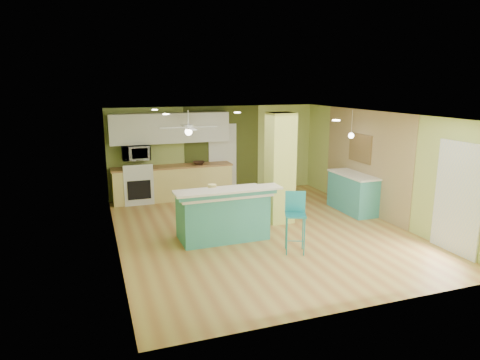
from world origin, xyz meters
The scene contains 23 objects.
floor centered at (0.00, 0.00, -0.01)m, with size 6.00×7.00×0.01m, color #A16C38.
ceiling centered at (0.00, 0.00, 2.50)m, with size 6.00×7.00×0.01m, color white.
wall_back centered at (0.00, 3.50, 1.25)m, with size 6.00×0.01×2.50m, color #B0C268.
wall_front centered at (0.00, -3.50, 1.25)m, with size 6.00×0.01×2.50m, color #B0C268.
wall_left centered at (-3.00, 0.00, 1.25)m, with size 0.01×7.00×2.50m, color #B0C268.
wall_right centered at (3.00, 0.00, 1.25)m, with size 0.01×7.00×2.50m, color #B0C268.
wood_panel centered at (2.99, 0.60, 1.25)m, with size 0.02×3.40×2.50m, color #927953.
olive_accent centered at (0.20, 3.49, 1.25)m, with size 2.20×0.02×2.50m, color #424A1D.
interior_door centered at (0.20, 3.46, 1.00)m, with size 0.82×0.05×2.00m, color white.
french_door centered at (2.97, -2.30, 1.05)m, with size 0.04×1.08×2.10m, color silver.
column centered at (0.65, 0.50, 1.25)m, with size 0.55×0.55×2.50m, color #BEC65B.
kitchen_run centered at (-1.30, 3.20, 0.47)m, with size 3.25×0.63×0.94m.
stove centered at (-2.25, 3.19, 0.46)m, with size 0.76×0.66×1.08m.
upper_cabinets centered at (-1.30, 3.32, 1.95)m, with size 3.20×0.34×0.80m, color silver.
microwave centered at (-2.25, 3.20, 1.35)m, with size 0.70×0.48×0.39m, color white.
ceiling_fan centered at (-1.10, 2.00, 2.08)m, with size 1.41×1.41×0.61m.
pendant_lamp centered at (2.65, 0.75, 1.88)m, with size 0.14×0.14×0.69m.
wall_decor centered at (2.96, 0.80, 1.55)m, with size 0.03×0.90×0.70m, color brown.
peninsula centered at (-0.91, -0.14, 0.52)m, with size 2.13×1.15×1.13m.
bar_stool centered at (0.18, -1.24, 0.77)m, with size 0.50×0.50×1.15m.
side_counter centered at (2.70, 0.61, 0.48)m, with size 0.63×1.48×0.95m.
fruit_bowl centered at (-0.58, 3.14, 0.98)m, with size 0.34×0.34×0.08m, color #362016.
canister centered at (-1.12, -0.13, 1.07)m, with size 0.17×0.17×0.17m, color yellow.
Camera 1 is at (-3.35, -8.14, 3.14)m, focal length 32.00 mm.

